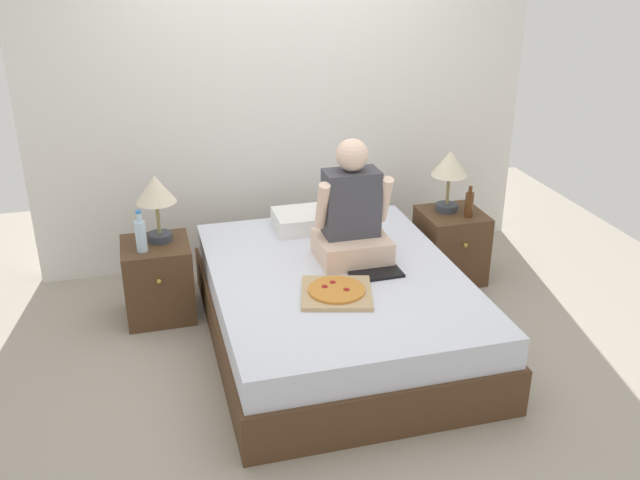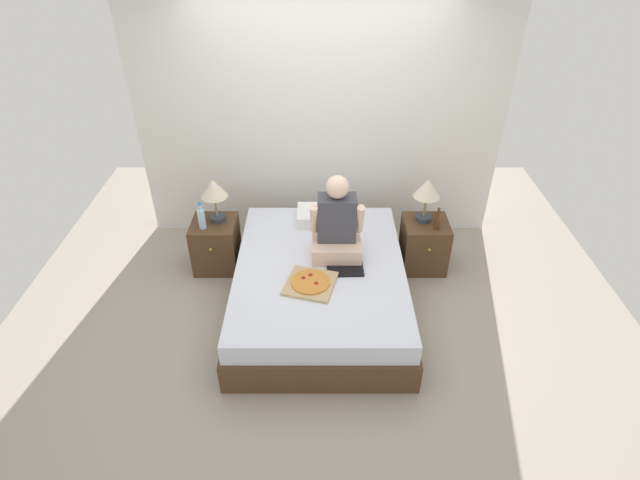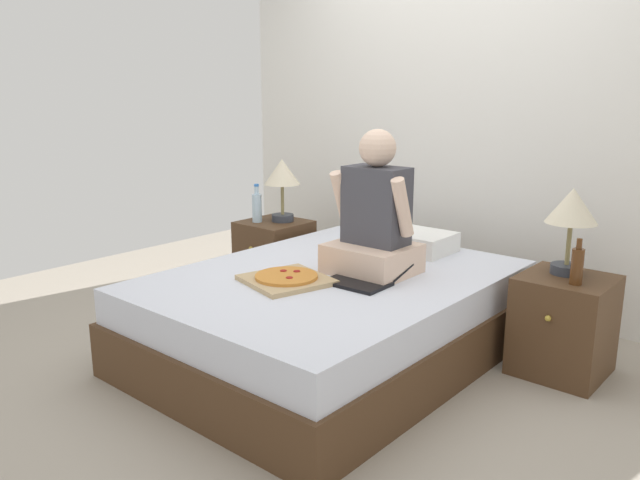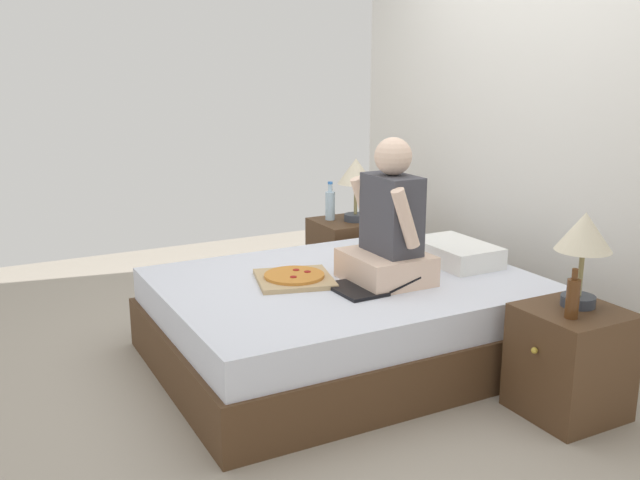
{
  "view_description": "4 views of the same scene",
  "coord_description": "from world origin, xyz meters",
  "px_view_note": "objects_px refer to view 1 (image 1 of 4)",
  "views": [
    {
      "loc": [
        -1.12,
        -3.74,
        2.43
      ],
      "look_at": [
        -0.14,
        -0.1,
        0.75
      ],
      "focal_mm": 40.0,
      "sensor_mm": 36.0,
      "label": 1
    },
    {
      "loc": [
        0.0,
        -3.51,
        3.19
      ],
      "look_at": [
        0.01,
        -0.09,
        0.81
      ],
      "focal_mm": 28.0,
      "sensor_mm": 36.0,
      "label": 2
    },
    {
      "loc": [
        2.08,
        -2.52,
        1.45
      ],
      "look_at": [
        0.07,
        -0.17,
        0.71
      ],
      "focal_mm": 35.0,
      "sensor_mm": 36.0,
      "label": 3
    },
    {
      "loc": [
        3.25,
        -1.88,
        1.65
      ],
      "look_at": [
        -0.05,
        -0.13,
        0.7
      ],
      "focal_mm": 40.0,
      "sensor_mm": 36.0,
      "label": 4
    }
  ],
  "objects_px": {
    "beer_bottle": "(469,204)",
    "nightstand_left": "(158,280)",
    "bed": "(337,307)",
    "water_bottle": "(141,235)",
    "pizza_box": "(337,292)",
    "person_seated": "(352,216)",
    "laptop": "(370,265)",
    "nightstand_right": "(450,246)",
    "lamp_on_right_nightstand": "(450,168)",
    "lamp_on_left_nightstand": "(156,194)"
  },
  "relations": [
    {
      "from": "nightstand_right",
      "to": "beer_bottle",
      "type": "bearing_deg",
      "value": -54.99
    },
    {
      "from": "lamp_on_right_nightstand",
      "to": "beer_bottle",
      "type": "xyz_separation_m",
      "value": [
        0.1,
        -0.15,
        -0.23
      ]
    },
    {
      "from": "person_seated",
      "to": "laptop",
      "type": "relative_size",
      "value": 1.85
    },
    {
      "from": "bed",
      "to": "nightstand_right",
      "type": "bearing_deg",
      "value": 30.42
    },
    {
      "from": "person_seated",
      "to": "pizza_box",
      "type": "relative_size",
      "value": 1.59
    },
    {
      "from": "person_seated",
      "to": "nightstand_left",
      "type": "bearing_deg",
      "value": 160.14
    },
    {
      "from": "lamp_on_left_nightstand",
      "to": "laptop",
      "type": "relative_size",
      "value": 1.06
    },
    {
      "from": "lamp_on_left_nightstand",
      "to": "water_bottle",
      "type": "distance_m",
      "value": 0.28
    },
    {
      "from": "laptop",
      "to": "pizza_box",
      "type": "relative_size",
      "value": 0.86
    },
    {
      "from": "lamp_on_right_nightstand",
      "to": "bed",
      "type": "bearing_deg",
      "value": -146.85
    },
    {
      "from": "lamp_on_left_nightstand",
      "to": "nightstand_right",
      "type": "height_order",
      "value": "lamp_on_left_nightstand"
    },
    {
      "from": "water_bottle",
      "to": "nightstand_right",
      "type": "distance_m",
      "value": 2.23
    },
    {
      "from": "lamp_on_right_nightstand",
      "to": "person_seated",
      "type": "height_order",
      "value": "person_seated"
    },
    {
      "from": "beer_bottle",
      "to": "laptop",
      "type": "xyz_separation_m",
      "value": [
        -0.91,
        -0.51,
        -0.12
      ]
    },
    {
      "from": "nightstand_left",
      "to": "beer_bottle",
      "type": "relative_size",
      "value": 2.27
    },
    {
      "from": "bed",
      "to": "nightstand_right",
      "type": "xyz_separation_m",
      "value": [
        1.06,
        0.62,
        0.03
      ]
    },
    {
      "from": "bed",
      "to": "person_seated",
      "type": "distance_m",
      "value": 0.58
    },
    {
      "from": "pizza_box",
      "to": "nightstand_right",
      "type": "bearing_deg",
      "value": 38.04
    },
    {
      "from": "beer_bottle",
      "to": "person_seated",
      "type": "height_order",
      "value": "person_seated"
    },
    {
      "from": "bed",
      "to": "water_bottle",
      "type": "bearing_deg",
      "value": 154.98
    },
    {
      "from": "nightstand_right",
      "to": "lamp_on_right_nightstand",
      "type": "distance_m",
      "value": 0.59
    },
    {
      "from": "water_bottle",
      "to": "laptop",
      "type": "distance_m",
      "value": 1.46
    },
    {
      "from": "water_bottle",
      "to": "nightstand_left",
      "type": "bearing_deg",
      "value": 48.35
    },
    {
      "from": "lamp_on_right_nightstand",
      "to": "beer_bottle",
      "type": "relative_size",
      "value": 1.96
    },
    {
      "from": "nightstand_left",
      "to": "beer_bottle",
      "type": "bearing_deg",
      "value": -2.62
    },
    {
      "from": "laptop",
      "to": "person_seated",
      "type": "bearing_deg",
      "value": 111.63
    },
    {
      "from": "lamp_on_right_nightstand",
      "to": "laptop",
      "type": "bearing_deg",
      "value": -140.63
    },
    {
      "from": "pizza_box",
      "to": "bed",
      "type": "bearing_deg",
      "value": 73.15
    },
    {
      "from": "water_bottle",
      "to": "beer_bottle",
      "type": "xyz_separation_m",
      "value": [
        2.26,
        -0.01,
        -0.02
      ]
    },
    {
      "from": "lamp_on_left_nightstand",
      "to": "laptop",
      "type": "xyz_separation_m",
      "value": [
        1.24,
        -0.66,
        -0.36
      ]
    },
    {
      "from": "beer_bottle",
      "to": "nightstand_left",
      "type": "bearing_deg",
      "value": 177.38
    },
    {
      "from": "lamp_on_right_nightstand",
      "to": "person_seated",
      "type": "relative_size",
      "value": 0.58
    },
    {
      "from": "lamp_on_left_nightstand",
      "to": "lamp_on_right_nightstand",
      "type": "distance_m",
      "value": 2.04
    },
    {
      "from": "person_seated",
      "to": "pizza_box",
      "type": "height_order",
      "value": "person_seated"
    },
    {
      "from": "nightstand_left",
      "to": "lamp_on_right_nightstand",
      "type": "bearing_deg",
      "value": 1.38
    },
    {
      "from": "bed",
      "to": "laptop",
      "type": "relative_size",
      "value": 4.81
    },
    {
      "from": "water_bottle",
      "to": "nightstand_right",
      "type": "xyz_separation_m",
      "value": [
        2.19,
        0.09,
        -0.37
      ]
    },
    {
      "from": "laptop",
      "to": "beer_bottle",
      "type": "bearing_deg",
      "value": 29.47
    },
    {
      "from": "bed",
      "to": "laptop",
      "type": "distance_m",
      "value": 0.34
    },
    {
      "from": "nightstand_right",
      "to": "pizza_box",
      "type": "bearing_deg",
      "value": -141.96
    },
    {
      "from": "nightstand_left",
      "to": "pizza_box",
      "type": "height_order",
      "value": "nightstand_left"
    },
    {
      "from": "lamp_on_right_nightstand",
      "to": "pizza_box",
      "type": "distance_m",
      "value": 1.5
    },
    {
      "from": "beer_bottle",
      "to": "lamp_on_right_nightstand",
      "type": "bearing_deg",
      "value": 123.69
    },
    {
      "from": "nightstand_right",
      "to": "person_seated",
      "type": "distance_m",
      "value": 1.12
    },
    {
      "from": "laptop",
      "to": "lamp_on_right_nightstand",
      "type": "bearing_deg",
      "value": 39.37
    },
    {
      "from": "lamp_on_right_nightstand",
      "to": "nightstand_right",
      "type": "bearing_deg",
      "value": -59.07
    },
    {
      "from": "nightstand_left",
      "to": "person_seated",
      "type": "bearing_deg",
      "value": -19.86
    },
    {
      "from": "lamp_on_left_nightstand",
      "to": "lamp_on_right_nightstand",
      "type": "bearing_deg",
      "value": 0.0
    },
    {
      "from": "bed",
      "to": "nightstand_right",
      "type": "distance_m",
      "value": 1.23
    },
    {
      "from": "water_bottle",
      "to": "laptop",
      "type": "relative_size",
      "value": 0.65
    }
  ]
}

